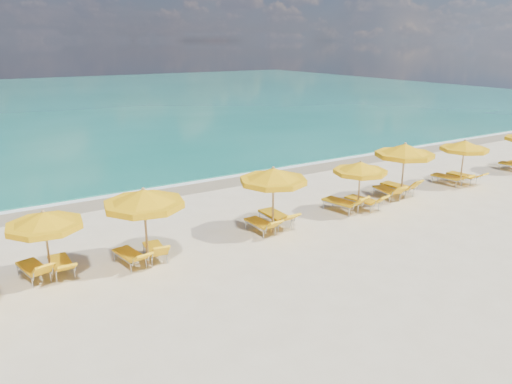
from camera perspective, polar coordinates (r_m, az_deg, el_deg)
ground_plane at (r=18.24m, az=2.52°, el=-4.77°), size 120.00×120.00×0.00m
ocean at (r=63.02m, az=-23.49°, el=9.39°), size 120.00×80.00×0.30m
wet_sand_band at (r=24.35m, az=-7.42°, el=0.71°), size 120.00×2.60×0.01m
foam_line at (r=25.06m, az=-8.19°, el=1.14°), size 120.00×1.20×0.03m
whitecap_near at (r=31.84m, az=-24.80°, el=3.12°), size 14.00×0.36×0.05m
whitecap_far at (r=42.37m, az=-7.14°, el=7.63°), size 18.00×0.30×0.05m
umbrella_2 at (r=15.27m, az=-23.06°, el=-3.05°), size 2.63×2.63×2.20m
umbrella_3 at (r=15.42m, az=-12.70°, el=-0.80°), size 2.90×2.90×2.52m
umbrella_4 at (r=17.71m, az=1.99°, el=1.80°), size 2.51×2.51×2.49m
umbrella_5 at (r=20.30m, az=11.83°, el=2.67°), size 2.37×2.37×2.19m
umbrella_6 at (r=22.45m, az=16.64°, el=4.51°), size 2.63×2.63×2.56m
umbrella_7 at (r=25.76m, az=22.73°, el=4.84°), size 2.39×2.39×2.26m
lounger_2_left at (r=16.18m, az=-24.01°, el=-8.40°), size 0.91×1.78×0.81m
lounger_2_right at (r=16.24m, az=-21.33°, el=-8.01°), size 0.59×1.73×0.71m
lounger_3_left at (r=16.17m, az=-14.14°, el=-7.43°), size 0.81×1.79×0.73m
lounger_3_right at (r=16.44m, az=-11.41°, el=-6.83°), size 0.73×1.65×0.79m
lounger_4_left at (r=18.24m, az=0.56°, el=-4.02°), size 0.65×1.77×0.77m
lounger_4_right at (r=18.95m, az=2.30°, el=-3.14°), size 0.70×2.02×0.81m
lounger_5_left at (r=20.71m, az=9.75°, el=-1.60°), size 1.02×2.06×0.90m
lounger_5_right at (r=21.24m, az=12.15°, el=-1.31°), size 0.93×1.93×0.83m
lounger_6_left at (r=22.92m, az=14.78°, el=-0.17°), size 0.95×1.88×0.82m
lounger_6_right at (r=23.59m, az=15.93°, el=0.27°), size 0.86×1.96×0.92m
lounger_7_left at (r=26.00m, az=21.08°, el=1.27°), size 0.91×2.02×0.72m
lounger_7_right at (r=26.65m, az=22.56°, el=1.45°), size 0.80×1.94×0.72m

